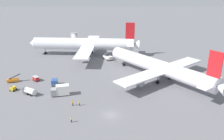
# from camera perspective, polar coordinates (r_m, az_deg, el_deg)

# --- Properties ---
(ground_plane) EXTENTS (600.00, 600.00, 0.00)m
(ground_plane) POSITION_cam_1_polar(r_m,az_deg,el_deg) (67.34, -0.32, -10.75)
(ground_plane) COLOR slate
(airliner_at_gate_left) EXTENTS (55.12, 44.99, 16.55)m
(airliner_at_gate_left) POSITION_cam_1_polar(r_m,az_deg,el_deg) (119.52, -6.61, 6.21)
(airliner_at_gate_left) COLOR white
(airliner_at_gate_left) RESTS_ON ground
(airliner_being_pushed) EXTENTS (38.34, 44.25, 15.73)m
(airliner_being_pushed) POSITION_cam_1_polar(r_m,az_deg,el_deg) (90.34, 11.14, 0.73)
(airliner_being_pushed) COLOR silver
(airliner_being_pushed) RESTS_ON ground
(pushback_tug) EXTENTS (5.75, 7.53, 3.00)m
(pushback_tug) POSITION_cam_1_polar(r_m,az_deg,el_deg) (113.01, -0.98, 3.18)
(pushback_tug) COLOR white
(pushback_tug) RESTS_ON ground
(gse_gpu_cart_small) EXTENTS (2.18, 2.50, 1.90)m
(gse_gpu_cart_small) POSITION_cam_1_polar(r_m,az_deg,el_deg) (87.63, -22.60, -4.10)
(gse_gpu_cart_small) COLOR gold
(gse_gpu_cart_small) RESTS_ON ground
(gse_belt_loader_portside) EXTENTS (5.07, 2.85, 3.02)m
(gse_belt_loader_portside) POSITION_cam_1_polar(r_m,az_deg,el_deg) (95.01, -22.69, -2.20)
(gse_belt_loader_portside) COLOR orange
(gse_belt_loader_portside) RESTS_ON ground
(gse_container_dolly_flat) EXTENTS (2.60, 3.46, 2.15)m
(gse_container_dolly_flat) POSITION_cam_1_polar(r_m,az_deg,el_deg) (87.42, -13.61, -2.82)
(gse_container_dolly_flat) COLOR slate
(gse_container_dolly_flat) RESTS_ON ground
(gse_catering_truck_tall) EXTENTS (6.23, 3.64, 3.50)m
(gse_catering_truck_tall) POSITION_cam_1_polar(r_m,az_deg,el_deg) (79.10, -12.25, -4.80)
(gse_catering_truck_tall) COLOR gray
(gse_catering_truck_tall) RESTS_ON ground
(gse_fuel_bowser_stubby) EXTENTS (5.16, 4.17, 2.40)m
(gse_fuel_bowser_stubby) POSITION_cam_1_polar(r_m,az_deg,el_deg) (82.52, -19.20, -4.75)
(gse_fuel_bowser_stubby) COLOR silver
(gse_fuel_bowser_stubby) RESTS_ON ground
(gse_baggage_cart_trailing) EXTENTS (3.05, 3.04, 1.71)m
(gse_baggage_cart_trailing) POSITION_cam_1_polar(r_m,az_deg,el_deg) (93.19, -17.79, -1.97)
(gse_baggage_cart_trailing) COLOR red
(gse_baggage_cart_trailing) RESTS_ON ground
(ground_crew_ramp_agent_by_cones) EXTENTS (0.36, 0.36, 1.64)m
(ground_crew_ramp_agent_by_cones) POSITION_cam_1_polar(r_m,az_deg,el_deg) (64.70, -9.72, -11.62)
(ground_crew_ramp_agent_by_cones) COLOR black
(ground_crew_ramp_agent_by_cones) RESTS_ON ground
(ground_crew_marshaller_foreground) EXTENTS (0.36, 0.47, 1.69)m
(ground_crew_marshaller_foreground) POSITION_cam_1_polar(r_m,az_deg,el_deg) (72.50, -9.40, -7.81)
(ground_crew_marshaller_foreground) COLOR black
(ground_crew_marshaller_foreground) RESTS_ON ground
(ground_crew_wing_walker_right) EXTENTS (0.49, 0.36, 1.57)m
(ground_crew_wing_walker_right) POSITION_cam_1_polar(r_m,az_deg,el_deg) (72.29, -7.80, -7.87)
(ground_crew_wing_walker_right) COLOR black
(ground_crew_wing_walker_right) RESTS_ON ground
(jet_bridge) EXTENTS (6.95, 19.13, 5.68)m
(jet_bridge) POSITION_cam_1_polar(r_m,az_deg,el_deg) (141.25, -8.97, 7.57)
(jet_bridge) COLOR #B7B7BC
(jet_bridge) RESTS_ON ground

